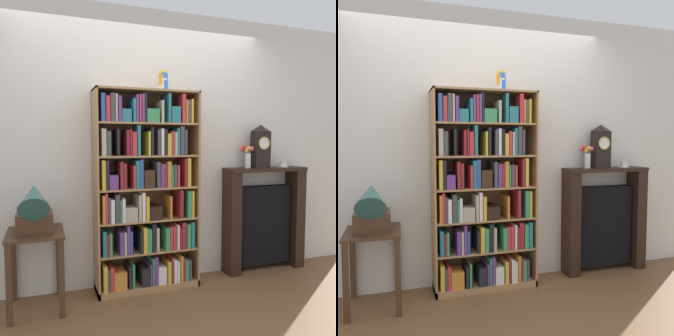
% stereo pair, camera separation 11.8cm
% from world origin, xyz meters
% --- Properties ---
extents(ground_plane, '(7.80, 6.40, 0.02)m').
position_xyz_m(ground_plane, '(0.00, 0.00, -0.01)').
color(ground_plane, brown).
extents(wall_back, '(4.80, 0.08, 2.66)m').
position_xyz_m(wall_back, '(0.17, 0.33, 1.33)').
color(wall_back, silver).
rests_on(wall_back, ground).
extents(bookshelf, '(0.96, 0.31, 1.86)m').
position_xyz_m(bookshelf, '(-0.01, 0.13, 0.88)').
color(bookshelf, '#A87A4C').
rests_on(bookshelf, ground).
extents(cup_stack, '(0.09, 0.08, 0.18)m').
position_xyz_m(cup_stack, '(0.16, 0.11, 1.95)').
color(cup_stack, blue).
rests_on(cup_stack, bookshelf).
extents(side_table_left, '(0.44, 0.53, 0.65)m').
position_xyz_m(side_table_left, '(-0.99, 0.03, 0.48)').
color(side_table_left, '#472D1C').
rests_on(side_table_left, ground).
extents(gramophone, '(0.28, 0.45, 0.48)m').
position_xyz_m(gramophone, '(-0.99, -0.03, 0.85)').
color(gramophone, '#472D1C').
rests_on(gramophone, side_table_left).
extents(fireplace_mantel, '(0.93, 0.23, 1.11)m').
position_xyz_m(fireplace_mantel, '(1.34, 0.20, 0.55)').
color(fireplace_mantel, black).
rests_on(fireplace_mantel, ground).
extents(mantel_clock, '(0.18, 0.13, 0.46)m').
position_xyz_m(mantel_clock, '(1.27, 0.18, 1.34)').
color(mantel_clock, black).
rests_on(mantel_clock, fireplace_mantel).
extents(flower_vase, '(0.13, 0.12, 0.24)m').
position_xyz_m(flower_vase, '(1.11, 0.18, 1.25)').
color(flower_vase, silver).
rests_on(flower_vase, fireplace_mantel).
extents(teacup_with_saucer, '(0.12, 0.11, 0.06)m').
position_xyz_m(teacup_with_saucer, '(1.57, 0.18, 1.14)').
color(teacup_with_saucer, white).
rests_on(teacup_with_saucer, fireplace_mantel).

